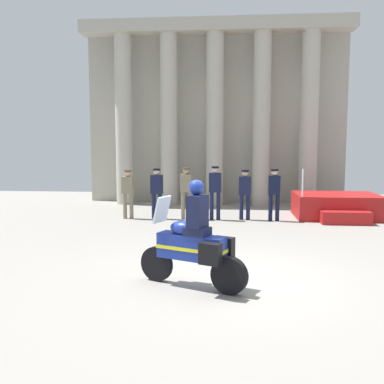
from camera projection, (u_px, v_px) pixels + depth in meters
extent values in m
plane|color=gray|center=(227.00, 280.00, 8.03)|extent=(28.00, 28.00, 0.00)
cube|color=#A49F91|center=(216.00, 111.00, 18.34)|extent=(10.81, 0.30, 7.69)
cylinder|color=#B2AD9E|center=(124.00, 121.00, 17.76)|extent=(0.70, 0.70, 6.86)
cylinder|color=#B2AD9E|center=(169.00, 120.00, 17.61)|extent=(0.70, 0.70, 6.86)
cylinder|color=#B2AD9E|center=(215.00, 120.00, 17.45)|extent=(0.70, 0.70, 6.86)
cylinder|color=#B2AD9E|center=(262.00, 120.00, 17.29)|extent=(0.70, 0.70, 6.86)
cylinder|color=#B2AD9E|center=(309.00, 120.00, 17.13)|extent=(0.70, 0.70, 6.86)
cube|color=#ABA697|center=(215.00, 26.00, 17.03)|extent=(10.81, 0.90, 0.50)
cube|color=#A51919|center=(336.00, 206.00, 14.71)|extent=(2.75, 1.99, 0.80)
cube|color=#A51919|center=(346.00, 218.00, 13.50)|extent=(1.51, 0.50, 0.40)
cylinder|color=silver|center=(303.00, 183.00, 13.82)|extent=(0.05, 0.05, 0.90)
cylinder|color=#7A7056|center=(125.00, 206.00, 14.51)|extent=(0.13, 0.13, 0.85)
cylinder|color=#7A7056|center=(131.00, 206.00, 14.49)|extent=(0.13, 0.13, 0.85)
cube|color=#7A7056|center=(128.00, 185.00, 14.42)|extent=(0.40, 0.26, 0.56)
sphere|color=tan|center=(128.00, 173.00, 14.37)|extent=(0.21, 0.21, 0.21)
cylinder|color=#494334|center=(128.00, 171.00, 14.36)|extent=(0.24, 0.24, 0.06)
cylinder|color=#141938|center=(154.00, 206.00, 14.47)|extent=(0.13, 0.13, 0.85)
cylinder|color=#141938|center=(160.00, 206.00, 14.45)|extent=(0.13, 0.13, 0.85)
cube|color=#141938|center=(157.00, 184.00, 14.38)|extent=(0.40, 0.26, 0.62)
sphere|color=beige|center=(157.00, 172.00, 14.33)|extent=(0.21, 0.21, 0.21)
cylinder|color=black|center=(157.00, 169.00, 14.32)|extent=(0.24, 0.24, 0.06)
cylinder|color=#7A7056|center=(183.00, 205.00, 14.41)|extent=(0.13, 0.13, 0.90)
cylinder|color=#7A7056|center=(190.00, 206.00, 14.39)|extent=(0.13, 0.13, 0.90)
cube|color=#7A7056|center=(186.00, 183.00, 14.32)|extent=(0.40, 0.26, 0.59)
sphere|color=tan|center=(186.00, 171.00, 14.27)|extent=(0.21, 0.21, 0.21)
cylinder|color=#494334|center=(186.00, 169.00, 14.26)|extent=(0.24, 0.24, 0.06)
cylinder|color=#141938|center=(212.00, 206.00, 14.25)|extent=(0.13, 0.13, 0.92)
cylinder|color=#141938|center=(218.00, 206.00, 14.23)|extent=(0.13, 0.13, 0.92)
cube|color=#141938|center=(215.00, 183.00, 14.15)|extent=(0.40, 0.26, 0.63)
sphere|color=beige|center=(215.00, 170.00, 14.10)|extent=(0.21, 0.21, 0.21)
cylinder|color=black|center=(215.00, 167.00, 14.10)|extent=(0.24, 0.24, 0.06)
cylinder|color=#141938|center=(241.00, 207.00, 14.27)|extent=(0.13, 0.13, 0.82)
cylinder|color=#141938|center=(248.00, 207.00, 14.25)|extent=(0.13, 0.13, 0.82)
cube|color=#141938|center=(245.00, 186.00, 14.18)|extent=(0.40, 0.26, 0.61)
sphere|color=tan|center=(245.00, 173.00, 14.13)|extent=(0.21, 0.21, 0.21)
cylinder|color=black|center=(245.00, 171.00, 14.12)|extent=(0.24, 0.24, 0.06)
cylinder|color=black|center=(270.00, 208.00, 14.06)|extent=(0.13, 0.13, 0.87)
cylinder|color=black|center=(277.00, 208.00, 14.04)|extent=(0.13, 0.13, 0.87)
cube|color=black|center=(274.00, 185.00, 13.96)|extent=(0.40, 0.26, 0.61)
sphere|color=beige|center=(275.00, 172.00, 13.92)|extent=(0.21, 0.21, 0.21)
cylinder|color=black|center=(275.00, 170.00, 13.91)|extent=(0.24, 0.24, 0.06)
cylinder|color=black|center=(157.00, 264.00, 7.93)|extent=(0.63, 0.35, 0.64)
cylinder|color=black|center=(229.00, 276.00, 7.23)|extent=(0.64, 0.39, 0.64)
cube|color=navy|center=(191.00, 247.00, 7.53)|extent=(1.26, 0.80, 0.44)
ellipsoid|color=navy|center=(184.00, 228.00, 7.57)|extent=(0.61, 0.50, 0.26)
cube|color=yellow|center=(191.00, 248.00, 7.54)|extent=(1.29, 0.81, 0.06)
cube|color=silver|center=(162.00, 209.00, 7.75)|extent=(0.31, 0.43, 0.47)
cube|color=black|center=(210.00, 254.00, 7.07)|extent=(0.40, 0.31, 0.36)
cube|color=black|center=(224.00, 247.00, 7.52)|extent=(0.40, 0.31, 0.36)
cube|color=#141938|center=(197.00, 231.00, 7.44)|extent=(0.50, 0.47, 0.14)
cube|color=#141938|center=(197.00, 211.00, 7.40)|extent=(0.38, 0.43, 0.56)
sphere|color=navy|center=(196.00, 187.00, 7.37)|extent=(0.26, 0.26, 0.26)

